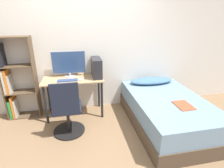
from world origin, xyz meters
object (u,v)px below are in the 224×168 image
object	(u,v)px
bookshelf	(14,82)
keyboard	(68,80)
pc_tower	(96,68)
monitor	(69,63)
office_chair	(67,114)
bed	(166,111)

from	to	relation	value
bookshelf	keyboard	world-z (taller)	bookshelf
bookshelf	pc_tower	bearing A→B (deg)	-3.95
monitor	keyboard	xyz separation A→B (m)	(-0.04, -0.26, -0.24)
bookshelf	keyboard	size ratio (longest dim) A/B	4.31
office_chair	bed	xyz separation A→B (m)	(1.68, -0.07, -0.11)
bed	pc_tower	bearing A→B (deg)	147.56
pc_tower	bed	bearing A→B (deg)	-32.44
monitor	pc_tower	xyz separation A→B (m)	(0.50, -0.12, -0.08)
bed	pc_tower	xyz separation A→B (m)	(-1.12, 0.71, 0.66)
monitor	keyboard	distance (m)	0.36
keyboard	pc_tower	size ratio (longest dim) A/B	0.80
bookshelf	monitor	world-z (taller)	bookshelf
office_chair	keyboard	bearing A→B (deg)	87.49
bed	office_chair	bearing A→B (deg)	177.75
keyboard	pc_tower	xyz separation A→B (m)	(0.54, 0.14, 0.17)
monitor	bookshelf	bearing A→B (deg)	-179.03
bed	bookshelf	bearing A→B (deg)	162.69
bed	keyboard	world-z (taller)	keyboard
bed	monitor	distance (m)	1.96
bed	keyboard	bearing A→B (deg)	160.97
bed	pc_tower	size ratio (longest dim) A/B	4.35
bed	keyboard	distance (m)	1.82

